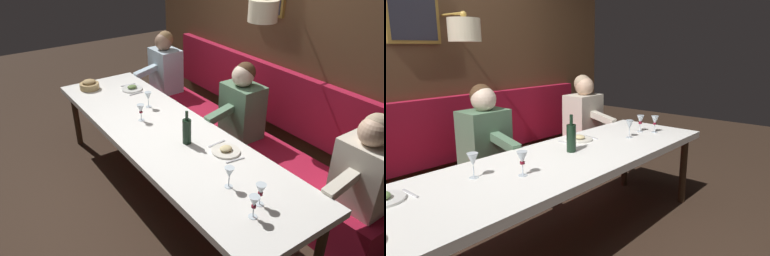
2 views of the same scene
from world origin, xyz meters
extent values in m
plane|color=#332319|center=(0.00, 0.00, 0.00)|extent=(12.00, 12.00, 0.00)
cube|color=white|center=(0.00, 0.00, 0.71)|extent=(0.90, 3.24, 0.06)
cylinder|color=#352416|center=(-0.35, 1.52, 0.34)|extent=(0.07, 0.07, 0.68)
cylinder|color=#352416|center=(0.35, -1.52, 0.34)|extent=(0.07, 0.07, 0.68)
cylinder|color=#352416|center=(0.35, 1.52, 0.34)|extent=(0.07, 0.07, 0.68)
cube|color=maroon|center=(0.89, 0.00, 0.23)|extent=(0.52, 3.44, 0.45)
cube|color=brown|center=(1.48, 0.00, 1.45)|extent=(0.10, 4.64, 2.90)
cube|color=maroon|center=(1.39, 0.00, 0.77)|extent=(0.10, 3.44, 0.64)
cylinder|color=beige|center=(1.08, -0.03, 1.70)|extent=(0.28, 0.28, 0.20)
cube|color=beige|center=(0.89, -1.43, 0.73)|extent=(0.30, 0.40, 0.56)
sphere|color=#D1A889|center=(0.87, -1.43, 1.11)|extent=(0.22, 0.22, 0.22)
sphere|color=tan|center=(0.90, -1.43, 1.14)|extent=(0.20, 0.20, 0.20)
cube|color=beige|center=(0.60, -1.43, 0.77)|extent=(0.33, 0.09, 0.14)
cube|color=#567A5B|center=(0.89, -0.05, 0.73)|extent=(0.30, 0.40, 0.56)
sphere|color=beige|center=(0.87, -0.05, 1.11)|extent=(0.22, 0.22, 0.22)
sphere|color=#4C331E|center=(0.90, -0.05, 1.14)|extent=(0.20, 0.20, 0.20)
cube|color=#567A5B|center=(0.60, -0.05, 0.77)|extent=(0.33, 0.09, 0.14)
cube|color=silver|center=(0.89, 1.46, 0.73)|extent=(0.30, 0.40, 0.56)
sphere|color=#A37A60|center=(0.87, 1.46, 1.11)|extent=(0.22, 0.22, 0.22)
sphere|color=#937047|center=(0.90, 1.46, 1.14)|extent=(0.20, 0.20, 0.20)
cube|color=silver|center=(0.60, 1.46, 0.77)|extent=(0.33, 0.09, 0.14)
cylinder|color=silver|center=(0.21, 1.08, 0.75)|extent=(0.24, 0.24, 0.01)
ellipsoid|color=#668447|center=(0.21, 1.08, 0.77)|extent=(0.11, 0.09, 0.04)
cube|color=silver|center=(0.19, 0.94, 0.74)|extent=(0.17, 0.02, 0.01)
cube|color=silver|center=(0.23, 1.23, 0.74)|extent=(0.18, 0.03, 0.01)
cylinder|color=silver|center=(0.23, -0.59, 0.75)|extent=(0.24, 0.24, 0.01)
ellipsoid|color=#D1BC84|center=(0.23, -0.59, 0.77)|extent=(0.11, 0.09, 0.04)
cube|color=silver|center=(0.21, -0.73, 0.74)|extent=(0.17, 0.04, 0.01)
cube|color=silver|center=(0.25, -0.44, 0.74)|extent=(0.18, 0.03, 0.01)
cylinder|color=silver|center=(-0.01, -1.23, 0.74)|extent=(0.06, 0.06, 0.00)
cylinder|color=silver|center=(-0.01, -1.23, 0.78)|extent=(0.01, 0.01, 0.07)
cone|color=silver|center=(-0.01, -1.23, 0.86)|extent=(0.07, 0.07, 0.08)
cylinder|color=maroon|center=(-0.01, -1.23, 0.83)|extent=(0.03, 0.03, 0.02)
cylinder|color=silver|center=(0.14, 0.56, 0.74)|extent=(0.06, 0.06, 0.00)
cylinder|color=silver|center=(0.14, 0.56, 0.78)|extent=(0.01, 0.01, 0.07)
cone|color=silver|center=(0.14, 0.56, 0.86)|extent=(0.07, 0.07, 0.08)
cylinder|color=silver|center=(-0.07, 0.33, 0.74)|extent=(0.06, 0.06, 0.00)
cylinder|color=silver|center=(-0.07, 0.33, 0.78)|extent=(0.01, 0.01, 0.07)
cone|color=silver|center=(-0.07, 0.33, 0.86)|extent=(0.07, 0.07, 0.08)
cylinder|color=maroon|center=(-0.07, 0.33, 0.83)|extent=(0.03, 0.03, 0.02)
cylinder|color=silver|center=(-0.05, -0.96, 0.74)|extent=(0.06, 0.06, 0.00)
cylinder|color=silver|center=(-0.05, -0.96, 0.78)|extent=(0.01, 0.01, 0.07)
cone|color=silver|center=(-0.05, -0.96, 0.86)|extent=(0.07, 0.07, 0.08)
cylinder|color=silver|center=(-0.13, -1.30, 0.74)|extent=(0.06, 0.06, 0.00)
cylinder|color=silver|center=(-0.13, -1.30, 0.78)|extent=(0.01, 0.01, 0.07)
cone|color=silver|center=(-0.13, -1.30, 0.86)|extent=(0.07, 0.07, 0.08)
cylinder|color=maroon|center=(-0.13, -1.30, 0.83)|extent=(0.03, 0.03, 0.02)
cylinder|color=black|center=(0.05, -0.28, 0.85)|extent=(0.08, 0.08, 0.22)
cylinder|color=black|center=(0.05, -0.28, 1.00)|extent=(0.03, 0.03, 0.08)
cylinder|color=tan|center=(-0.18, 1.38, 0.78)|extent=(0.22, 0.22, 0.07)
ellipsoid|color=tan|center=(-0.18, 1.38, 0.83)|extent=(0.15, 0.13, 0.06)
camera|label=1|loc=(-1.49, -2.58, 2.37)|focal=34.84mm
camera|label=2|loc=(-1.75, 1.74, 1.55)|focal=33.10mm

